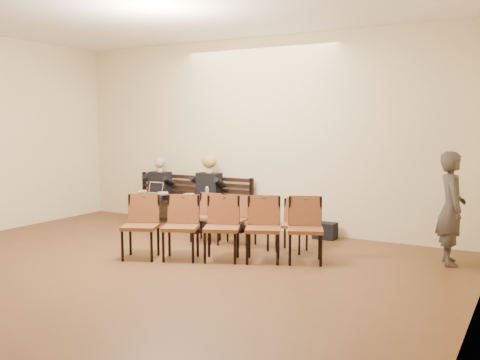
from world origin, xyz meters
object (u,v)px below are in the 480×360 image
object	(u,v)px
seated_woman	(206,194)
bag	(325,231)
passerby	(452,200)
bench	(189,213)
chair_row_front	(247,221)
seated_man	(157,191)
chair_row_back	(222,228)
laptop	(152,195)
water_bottle	(207,200)

from	to	relation	value
seated_woman	bag	bearing A→B (deg)	5.57
passerby	bag	bearing A→B (deg)	52.10
bench	chair_row_front	size ratio (longest dim) A/B	1.33
seated_man	chair_row_back	size ratio (longest dim) A/B	0.44
seated_woman	chair_row_back	bearing A→B (deg)	-51.69
chair_row_back	seated_woman	bearing A→B (deg)	104.32
laptop	seated_man	bearing A→B (deg)	91.09
bench	bag	world-z (taller)	bench
bench	seated_woman	bearing A→B (deg)	-13.94
bench	water_bottle	xyz separation A→B (m)	(0.65, -0.35, 0.34)
seated_woman	laptop	world-z (taller)	seated_woman
bench	chair_row_front	bearing A→B (deg)	-29.29
chair_row_front	chair_row_back	world-z (taller)	chair_row_back
chair_row_back	laptop	bearing A→B (deg)	123.28
bench	chair_row_back	world-z (taller)	chair_row_back
seated_man	bag	xyz separation A→B (m)	(3.41, 0.22, -0.48)
passerby	chair_row_front	size ratio (longest dim) A/B	0.93
laptop	chair_row_front	bearing A→B (deg)	-20.16
seated_woman	seated_man	bearing A→B (deg)	180.00
water_bottle	chair_row_back	xyz separation A→B (m)	(1.31, -1.65, -0.10)
chair_row_back	bench	bearing A→B (deg)	110.57
bench	passerby	size ratio (longest dim) A/B	1.44
bag	chair_row_front	size ratio (longest dim) A/B	0.19
seated_man	passerby	distance (m)	5.52
seated_woman	water_bottle	xyz separation A→B (m)	(0.17, -0.23, -0.07)
seated_woman	chair_row_front	size ratio (longest dim) A/B	0.65
bag	chair_row_front	xyz separation A→B (m)	(-0.89, -1.14, 0.26)
chair_row_front	chair_row_back	bearing A→B (deg)	-86.03
water_bottle	bag	bearing A→B (deg)	12.17
laptop	chair_row_back	bearing A→B (deg)	-36.72
laptop	chair_row_back	size ratio (longest dim) A/B	0.12
bag	passerby	world-z (taller)	passerby
water_bottle	passerby	bearing A→B (deg)	-3.42
seated_woman	laptop	size ratio (longest dim) A/B	3.81
seated_woman	chair_row_back	distance (m)	2.40
seated_man	seated_woman	xyz separation A→B (m)	(1.15, 0.00, 0.02)
seated_man	chair_row_back	xyz separation A→B (m)	(2.64, -1.88, -0.16)
seated_woman	passerby	xyz separation A→B (m)	(4.34, -0.48, 0.27)
seated_woman	laptop	bearing A→B (deg)	-170.43
bag	passerby	size ratio (longest dim) A/B	0.21
seated_man	chair_row_back	world-z (taller)	seated_man
seated_man	laptop	distance (m)	0.20
bench	seated_man	world-z (taller)	seated_man
bag	chair_row_back	world-z (taller)	chair_row_back
bag	chair_row_back	size ratio (longest dim) A/B	0.13
laptop	bag	world-z (taller)	laptop
bench	bag	size ratio (longest dim) A/B	6.92
water_bottle	bag	xyz separation A→B (m)	(2.09, 0.45, -0.43)
water_bottle	chair_row_back	distance (m)	2.11
water_bottle	passerby	distance (m)	4.20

